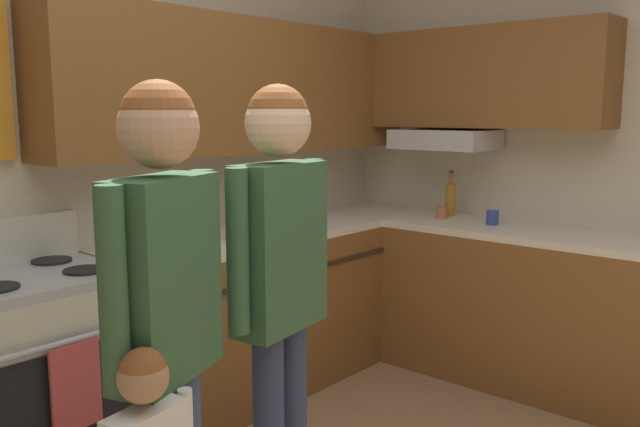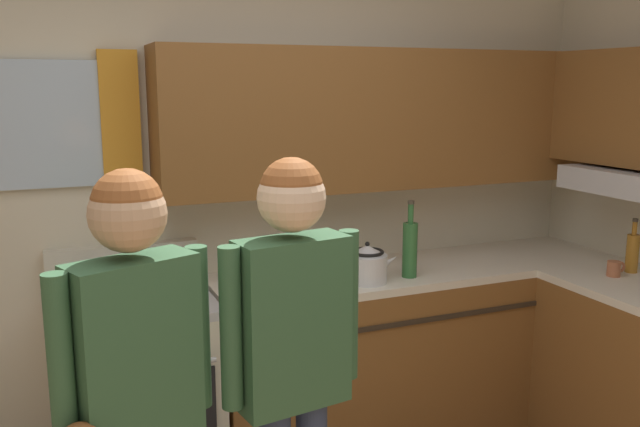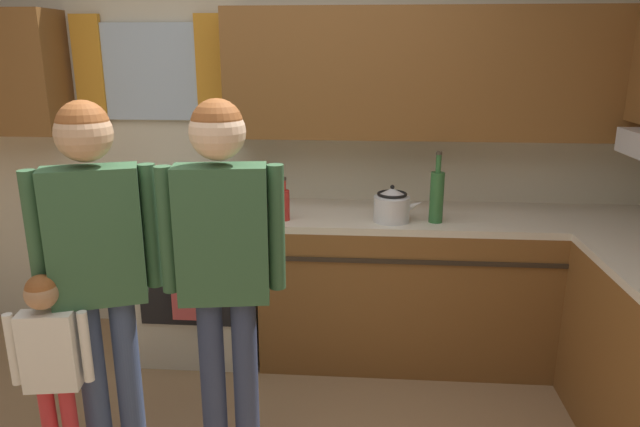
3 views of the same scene
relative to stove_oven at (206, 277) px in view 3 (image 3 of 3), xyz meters
name	(u,v)px [view 3 (image 3 of 3)]	position (x,y,z in m)	size (l,w,h in m)	color
back_wall_unit	(280,111)	(0.44, 0.27, 0.99)	(4.60, 0.42, 2.60)	beige
kitchen_counter_run	(534,323)	(1.86, -0.45, -0.02)	(2.29, 2.18, 0.90)	brown
stove_oven	(206,277)	(0.00, 0.00, 0.00)	(0.72, 0.67, 1.10)	beige
bottle_sauce_red	(284,204)	(0.52, -0.18, 0.53)	(0.06, 0.06, 0.25)	red
bottle_wine_green	(437,195)	(1.36, -0.16, 0.58)	(0.08, 0.08, 0.39)	#2D6633
stovetop_kettle	(392,205)	(1.12, -0.16, 0.53)	(0.27, 0.20, 0.21)	silver
adult_holding_child	(97,250)	(-0.12, -1.11, 0.56)	(0.48, 0.28, 1.64)	#38476B
adult_in_plaid	(223,249)	(0.39, -1.06, 0.57)	(0.51, 0.22, 1.64)	#2D3856
small_child	(51,358)	(-0.30, -1.25, 0.14)	(0.33, 0.13, 0.97)	red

